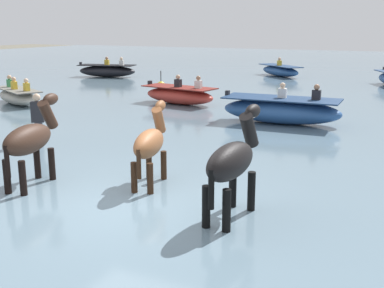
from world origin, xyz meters
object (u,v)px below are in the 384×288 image
object	(u,v)px
boat_near_starboard	(280,71)
boat_near_port	(179,95)
channel_buoy	(161,85)
horse_flank_dark_bay	(30,141)
horse_lead_chestnut	(150,145)
person_onlooker_right	(38,122)
boat_distant_west	(107,71)
boat_far_offshore	(17,96)
boat_far_inshore	(281,110)
horse_trailing_black	(232,163)

from	to	relation	value
boat_near_starboard	boat_near_port	bearing A→B (deg)	-92.67
channel_buoy	horse_flank_dark_bay	bearing A→B (deg)	-70.28
horse_lead_chestnut	channel_buoy	world-z (taller)	horse_lead_chestnut
person_onlooker_right	horse_lead_chestnut	bearing A→B (deg)	-20.55
boat_near_starboard	channel_buoy	distance (m)	9.35
horse_lead_chestnut	person_onlooker_right	xyz separation A→B (m)	(-4.39, 1.64, -0.23)
boat_distant_west	channel_buoy	world-z (taller)	boat_distant_west
horse_flank_dark_bay	boat_near_port	distance (m)	10.48
horse_lead_chestnut	boat_far_offshore	size ratio (longest dim) A/B	0.59
boat_far_inshore	boat_near_port	world-z (taller)	boat_far_inshore
horse_flank_dark_bay	boat_far_offshore	distance (m)	10.77
boat_far_offshore	person_onlooker_right	size ratio (longest dim) A/B	1.92
boat_far_offshore	channel_buoy	world-z (taller)	boat_far_offshore
boat_far_inshore	channel_buoy	xyz separation A→B (m)	(-7.58, 5.63, -0.21)
horse_trailing_black	boat_distant_west	world-z (taller)	horse_trailing_black
horse_trailing_black	person_onlooker_right	world-z (taller)	horse_trailing_black
horse_lead_chestnut	boat_near_starboard	distance (m)	21.78
channel_buoy	person_onlooker_right	bearing A→B (deg)	-76.78
boat_near_port	channel_buoy	distance (m)	4.57
person_onlooker_right	channel_buoy	world-z (taller)	person_onlooker_right
horse_flank_dark_bay	boat_far_offshore	xyz separation A→B (m)	(-7.82, 7.39, -0.57)
horse_trailing_black	boat_near_port	xyz separation A→B (m)	(-6.19, 10.07, -0.57)
horse_lead_chestnut	person_onlooker_right	size ratio (longest dim) A/B	1.14
boat_near_port	boat_distant_west	distance (m)	11.29
horse_flank_dark_bay	boat_far_inshore	size ratio (longest dim) A/B	0.52
horse_flank_dark_bay	boat_far_offshore	size ratio (longest dim) A/B	0.64
horse_lead_chestnut	horse_flank_dark_bay	distance (m)	2.30
boat_far_offshore	boat_distant_west	size ratio (longest dim) A/B	0.85
boat_far_inshore	boat_distant_west	bearing A→B (deg)	145.14
horse_trailing_black	channel_buoy	xyz separation A→B (m)	(-9.05, 13.64, -0.71)
horse_flank_dark_bay	boat_near_port	world-z (taller)	horse_flank_dark_bay
boat_far_offshore	person_onlooker_right	distance (m)	7.23
horse_flank_dark_bay	channel_buoy	xyz separation A→B (m)	(-4.95, 13.82, -0.69)
horse_lead_chestnut	horse_flank_dark_bay	size ratio (longest dim) A/B	0.93
person_onlooker_right	boat_distant_west	bearing A→B (deg)	119.59
horse_trailing_black	boat_far_inshore	size ratio (longest dim) A/B	0.53
boat_far_inshore	boat_near_starboard	xyz separation A→B (m)	(-4.15, 14.33, -0.08)
boat_near_port	person_onlooker_right	world-z (taller)	person_onlooker_right
horse_flank_dark_bay	boat_far_inshore	xyz separation A→B (m)	(2.63, 8.19, -0.48)
boat_far_inshore	person_onlooker_right	xyz separation A→B (m)	(-4.96, -5.50, 0.16)
boat_near_starboard	person_onlooker_right	size ratio (longest dim) A/B	2.08
horse_trailing_black	boat_near_starboard	xyz separation A→B (m)	(-5.62, 22.34, -0.59)
horse_trailing_black	boat_far_inshore	world-z (taller)	horse_trailing_black
boat_far_offshore	boat_distant_west	xyz separation A→B (m)	(-2.93, 10.12, 0.05)
boat_far_inshore	horse_trailing_black	bearing A→B (deg)	-79.61
boat_far_offshore	person_onlooker_right	xyz separation A→B (m)	(5.48, -4.70, 0.25)
boat_near_starboard	boat_distant_west	size ratio (longest dim) A/B	0.92
horse_trailing_black	boat_distant_west	size ratio (longest dim) A/B	0.56
boat_far_inshore	boat_near_port	bearing A→B (deg)	156.44
boat_far_inshore	horse_lead_chestnut	bearing A→B (deg)	-94.61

